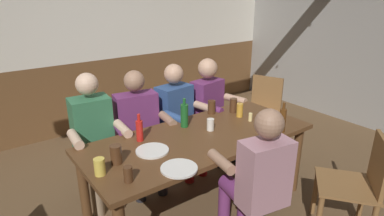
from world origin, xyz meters
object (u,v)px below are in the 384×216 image
(person_2, at_px, (179,115))
(pint_glass_2, at_px, (240,110))
(chair_empty_far_end, at_px, (262,109))
(pint_glass_0, at_px, (100,167))
(person_0, at_px, (95,134))
(bottle_1, at_px, (140,130))
(plate_0, at_px, (152,151))
(person_3, at_px, (212,105))
(table_candle, at_px, (250,117))
(dining_table, at_px, (200,145))
(pint_glass_3, at_px, (233,105))
(pint_glass_4, at_px, (273,128))
(bottle_2, at_px, (283,120))
(pint_glass_1, at_px, (210,125))
(person_4, at_px, (257,176))
(pint_glass_7, at_px, (128,174))
(person_1, at_px, (139,126))
(bottle_0, at_px, (184,115))
(chair_empty_near_left, at_px, (358,184))
(pint_glass_6, at_px, (116,154))
(pint_glass_5, at_px, (212,107))
(plate_1, at_px, (179,168))

(person_2, bearing_deg, pint_glass_2, 116.25)
(chair_empty_far_end, relative_size, pint_glass_0, 7.26)
(person_0, bearing_deg, bottle_1, 122.07)
(bottle_1, bearing_deg, plate_0, -93.68)
(person_3, xyz_separation_m, table_candle, (-0.10, -0.69, 0.10))
(dining_table, distance_m, pint_glass_2, 0.63)
(pint_glass_3, bearing_deg, pint_glass_4, -99.15)
(person_0, height_order, bottle_2, person_0)
(person_0, relative_size, chair_empty_far_end, 1.41)
(dining_table, relative_size, pint_glass_1, 18.56)
(person_0, bearing_deg, person_3, -175.32)
(person_4, bearing_deg, bottle_1, 128.72)
(bottle_2, bearing_deg, pint_glass_2, 95.31)
(plate_0, bearing_deg, dining_table, 0.68)
(dining_table, bearing_deg, person_2, 70.33)
(person_0, bearing_deg, table_candle, 156.42)
(person_0, relative_size, person_4, 1.04)
(table_candle, relative_size, pint_glass_7, 0.73)
(person_1, bearing_deg, bottle_0, 130.32)
(person_2, bearing_deg, chair_empty_near_left, 100.82)
(person_3, distance_m, bottle_0, 0.82)
(chair_empty_near_left, bearing_deg, bottle_1, 97.41)
(chair_empty_near_left, bearing_deg, bottle_0, 83.99)
(chair_empty_near_left, height_order, table_candle, chair_empty_near_left)
(pint_glass_2, bearing_deg, pint_glass_3, 75.95)
(pint_glass_3, bearing_deg, pint_glass_6, -169.70)
(person_3, xyz_separation_m, pint_glass_4, (-0.16, -1.02, 0.12))
(pint_glass_1, bearing_deg, pint_glass_0, -173.62)
(bottle_2, distance_m, pint_glass_5, 0.75)
(table_candle, distance_m, pint_glass_0, 1.52)
(bottle_2, height_order, pint_glass_2, bottle_2)
(pint_glass_0, relative_size, pint_glass_7, 1.10)
(bottle_1, relative_size, bottle_2, 0.87)
(person_3, height_order, pint_glass_6, person_3)
(plate_0, xyz_separation_m, pint_glass_3, (1.10, 0.25, 0.07))
(pint_glass_1, bearing_deg, pint_glass_5, 48.84)
(dining_table, xyz_separation_m, person_2, (0.24, 0.66, 0.02))
(bottle_0, bearing_deg, person_0, 148.42)
(person_3, height_order, bottle_1, person_3)
(pint_glass_7, bearing_deg, pint_glass_3, 20.02)
(plate_1, bearing_deg, pint_glass_4, -0.19)
(dining_table, distance_m, chair_empty_far_end, 1.57)
(pint_glass_3, bearing_deg, bottle_2, -88.74)
(bottle_0, bearing_deg, dining_table, -92.47)
(chair_empty_far_end, height_order, pint_glass_5, chair_empty_far_end)
(plate_0, bearing_deg, pint_glass_6, -179.52)
(person_3, relative_size, table_candle, 14.97)
(pint_glass_4, bearing_deg, pint_glass_3, 80.85)
(person_2, bearing_deg, pint_glass_6, 26.46)
(bottle_2, bearing_deg, pint_glass_5, 106.69)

